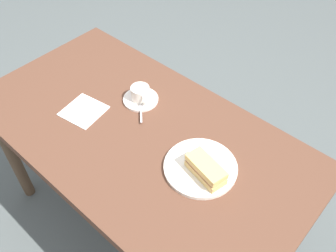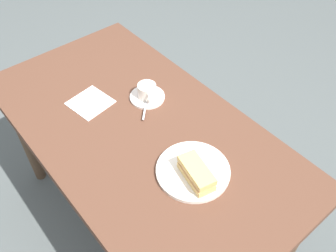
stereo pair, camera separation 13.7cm
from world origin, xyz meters
name	(u,v)px [view 1 (the left image)]	position (x,y,z in m)	size (l,w,h in m)	color
ground_plane	(146,222)	(0.00, 0.00, 0.00)	(6.00, 6.00, 0.00)	#4D5352
dining_table	(140,144)	(0.00, 0.00, 0.62)	(1.35, 0.73, 0.70)	#543324
sandwich_plate	(200,167)	(0.29, 0.02, 0.71)	(0.26, 0.26, 0.01)	silver
sandwich_front	(207,168)	(0.32, 0.00, 0.74)	(0.16, 0.10, 0.06)	tan
coffee_saucer	(141,99)	(-0.11, 0.13, 0.71)	(0.14, 0.14, 0.01)	silver
coffee_cup	(140,93)	(-0.11, 0.13, 0.74)	(0.10, 0.08, 0.06)	silver
spoon	(141,110)	(-0.06, 0.08, 0.71)	(0.08, 0.08, 0.01)	silver
napkin	(84,111)	(-0.24, -0.07, 0.70)	(0.15, 0.15, 0.00)	white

